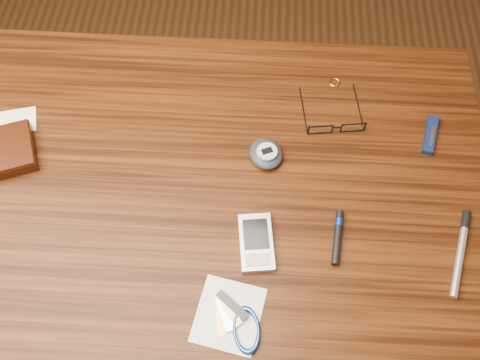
{
  "coord_description": "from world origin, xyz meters",
  "views": [
    {
      "loc": [
        0.08,
        -0.44,
        1.56
      ],
      "look_at": [
        0.06,
        0.01,
        0.76
      ],
      "focal_mm": 40.0,
      "sensor_mm": 36.0,
      "label": 1
    }
  ],
  "objects_px": {
    "pda_phone": "(256,243)",
    "silver_pen": "(462,246)",
    "eyeglasses": "(336,126)",
    "notepad_keys": "(238,322)",
    "pocket_knife": "(430,135)",
    "pedometer": "(266,154)",
    "desk": "(209,213)"
  },
  "relations": [
    {
      "from": "desk",
      "to": "pedometer",
      "type": "bearing_deg",
      "value": 33.91
    },
    {
      "from": "pda_phone",
      "to": "pocket_knife",
      "type": "height_order",
      "value": "pda_phone"
    },
    {
      "from": "silver_pen",
      "to": "notepad_keys",
      "type": "bearing_deg",
      "value": -158.02
    },
    {
      "from": "desk",
      "to": "pedometer",
      "type": "xyz_separation_m",
      "value": [
        0.1,
        0.07,
        0.11
      ]
    },
    {
      "from": "pda_phone",
      "to": "pocket_knife",
      "type": "bearing_deg",
      "value": 36.87
    },
    {
      "from": "pda_phone",
      "to": "pocket_knife",
      "type": "distance_m",
      "value": 0.39
    },
    {
      "from": "pda_phone",
      "to": "pedometer",
      "type": "xyz_separation_m",
      "value": [
        0.01,
        0.17,
        0.0
      ]
    },
    {
      "from": "pocket_knife",
      "to": "pedometer",
      "type": "bearing_deg",
      "value": -168.26
    },
    {
      "from": "eyeglasses",
      "to": "notepad_keys",
      "type": "distance_m",
      "value": 0.4
    },
    {
      "from": "desk",
      "to": "silver_pen",
      "type": "height_order",
      "value": "silver_pen"
    },
    {
      "from": "pda_phone",
      "to": "silver_pen",
      "type": "distance_m",
      "value": 0.33
    },
    {
      "from": "desk",
      "to": "pocket_knife",
      "type": "relative_size",
      "value": 11.71
    },
    {
      "from": "pedometer",
      "to": "silver_pen",
      "type": "relative_size",
      "value": 0.55
    },
    {
      "from": "notepad_keys",
      "to": "pocket_knife",
      "type": "xyz_separation_m",
      "value": [
        0.33,
        0.36,
        0.0
      ]
    },
    {
      "from": "eyeglasses",
      "to": "notepad_keys",
      "type": "bearing_deg",
      "value": -113.42
    },
    {
      "from": "pda_phone",
      "to": "silver_pen",
      "type": "bearing_deg",
      "value": 2.39
    },
    {
      "from": "pda_phone",
      "to": "silver_pen",
      "type": "relative_size",
      "value": 0.68
    },
    {
      "from": "desk",
      "to": "eyeglasses",
      "type": "height_order",
      "value": "eyeglasses"
    },
    {
      "from": "desk",
      "to": "eyeglasses",
      "type": "xyz_separation_m",
      "value": [
        0.23,
        0.14,
        0.11
      ]
    },
    {
      "from": "eyeglasses",
      "to": "pedometer",
      "type": "relative_size",
      "value": 1.46
    },
    {
      "from": "pocket_knife",
      "to": "silver_pen",
      "type": "bearing_deg",
      "value": -83.64
    },
    {
      "from": "pocket_knife",
      "to": "silver_pen",
      "type": "relative_size",
      "value": 0.55
    },
    {
      "from": "pda_phone",
      "to": "pedometer",
      "type": "height_order",
      "value": "pedometer"
    },
    {
      "from": "pda_phone",
      "to": "pedometer",
      "type": "relative_size",
      "value": 1.25
    },
    {
      "from": "pedometer",
      "to": "notepad_keys",
      "type": "height_order",
      "value": "pedometer"
    },
    {
      "from": "notepad_keys",
      "to": "pocket_knife",
      "type": "height_order",
      "value": "pocket_knife"
    },
    {
      "from": "pedometer",
      "to": "pocket_knife",
      "type": "relative_size",
      "value": 0.99
    },
    {
      "from": "pedometer",
      "to": "pocket_knife",
      "type": "xyz_separation_m",
      "value": [
        0.3,
        0.06,
        -0.01
      ]
    },
    {
      "from": "pedometer",
      "to": "notepad_keys",
      "type": "bearing_deg",
      "value": -96.22
    },
    {
      "from": "eyeglasses",
      "to": "pocket_knife",
      "type": "bearing_deg",
      "value": -1.94
    },
    {
      "from": "eyeglasses",
      "to": "desk",
      "type": "bearing_deg",
      "value": -149.15
    },
    {
      "from": "pda_phone",
      "to": "notepad_keys",
      "type": "height_order",
      "value": "pda_phone"
    }
  ]
}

